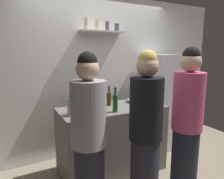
# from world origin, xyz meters

# --- Properties ---
(back_wall_assembly) EXTENTS (4.80, 0.32, 2.60)m
(back_wall_assembly) POSITION_xyz_m (-0.00, 1.25, 1.30)
(back_wall_assembly) COLOR white
(back_wall_assembly) RESTS_ON ground
(refrigerator) EXTENTS (0.57, 0.66, 1.65)m
(refrigerator) POSITION_xyz_m (1.03, 0.85, 0.82)
(refrigerator) COLOR silver
(refrigerator) RESTS_ON ground
(counter) EXTENTS (1.45, 0.68, 0.94)m
(counter) POSITION_xyz_m (-0.15, 0.51, 0.47)
(counter) COLOR #66605B
(counter) RESTS_ON ground
(baking_pan) EXTENTS (0.34, 0.24, 0.05)m
(baking_pan) POSITION_xyz_m (0.35, 0.56, 0.96)
(baking_pan) COLOR gray
(baking_pan) RESTS_ON counter
(utensil_holder) EXTENTS (0.09, 0.09, 0.23)m
(utensil_holder) POSITION_xyz_m (-0.39, 0.35, 1.00)
(utensil_holder) COLOR #B2B2B7
(utensil_holder) RESTS_ON counter
(wine_bottle_green_glass) EXTENTS (0.07, 0.07, 0.32)m
(wine_bottle_green_glass) POSITION_xyz_m (-0.21, 0.30, 1.06)
(wine_bottle_green_glass) COLOR #19471E
(wine_bottle_green_glass) RESTS_ON counter
(wine_bottle_pale_glass) EXTENTS (0.07, 0.07, 0.34)m
(wine_bottle_pale_glass) POSITION_xyz_m (-0.63, 0.45, 1.07)
(wine_bottle_pale_glass) COLOR #B2BFB2
(wine_bottle_pale_glass) RESTS_ON counter
(wine_bottle_amber_glass) EXTENTS (0.06, 0.06, 0.28)m
(wine_bottle_amber_glass) POSITION_xyz_m (-0.14, 0.62, 1.04)
(wine_bottle_amber_glass) COLOR #472814
(wine_bottle_amber_glass) RESTS_ON counter
(water_bottle_plastic) EXTENTS (0.09, 0.09, 0.26)m
(water_bottle_plastic) POSITION_xyz_m (-0.76, 0.40, 1.06)
(water_bottle_plastic) COLOR silver
(water_bottle_plastic) RESTS_ON counter
(person_pink_top) EXTENTS (0.34, 0.34, 1.75)m
(person_pink_top) POSITION_xyz_m (0.36, -0.35, 0.87)
(person_pink_top) COLOR #262633
(person_pink_top) RESTS_ON ground
(person_blonde) EXTENTS (0.34, 0.34, 1.71)m
(person_blonde) POSITION_xyz_m (-0.19, -0.31, 0.85)
(person_blonde) COLOR #262633
(person_blonde) RESTS_ON ground
(person_grey_hoodie) EXTENTS (0.34, 0.34, 1.70)m
(person_grey_hoodie) POSITION_xyz_m (-0.75, -0.16, 0.84)
(person_grey_hoodie) COLOR #262633
(person_grey_hoodie) RESTS_ON ground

